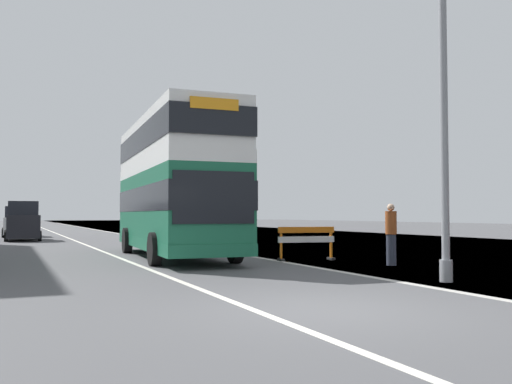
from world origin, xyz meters
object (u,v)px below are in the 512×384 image
Objects in this scene: car_oncoming_near at (23,222)px; double_decker_bus at (174,184)px; lamppost_foreground at (443,80)px; pedestrian_at_kerb at (391,234)px; car_receding_mid at (18,222)px; roadworks_barrier at (306,239)px.

double_decker_bus is at bearing -73.86° from car_oncoming_near.
pedestrian_at_kerb is at bearing 69.14° from lamppost_foreground.
lamppost_foreground is 2.16× the size of car_receding_mid.
pedestrian_at_kerb is (1.44, -2.62, 0.22)m from roadworks_barrier.
double_decker_bus reaches higher than car_receding_mid.
double_decker_bus is 2.32× the size of car_oncoming_near.
car_receding_mid reaches higher than pedestrian_at_kerb.
car_oncoming_near is at bearing 114.06° from pedestrian_at_kerb.
car_oncoming_near is 0.99× the size of car_receding_mid.
pedestrian_at_kerb is at bearing -61.16° from roadworks_barrier.
lamppost_foreground reaches higher than car_receding_mid.
double_decker_bus is 22.75m from car_receding_mid.
double_decker_bus reaches higher than roadworks_barrier.
double_decker_bus is 5.28× the size of roadworks_barrier.
lamppost_foreground is at bearing -69.19° from double_decker_bus.
roadworks_barrier is at bearing 89.91° from lamppost_foreground.
double_decker_bus is at bearing 110.81° from lamppost_foreground.
roadworks_barrier is 1.06× the size of pedestrian_at_kerb.
car_oncoming_near reaches higher than car_receding_mid.
pedestrian_at_kerb is (5.09, -5.77, -1.68)m from double_decker_bus.
car_receding_mid is (-4.75, 22.19, -1.64)m from double_decker_bus.
car_oncoming_near is at bearing 107.92° from lamppost_foreground.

